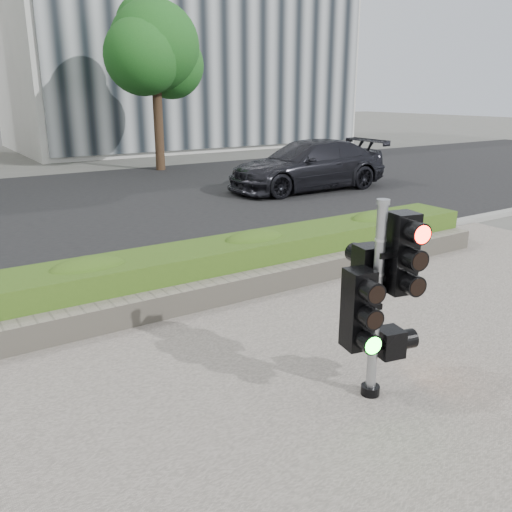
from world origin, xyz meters
The scene contains 10 objects.
ground centered at (0.00, 0.00, 0.00)m, with size 120.00×120.00×0.00m, color #51514C.
sidewalk centered at (0.00, -2.50, 0.01)m, with size 16.00×11.00×0.03m, color #9E9389.
road centered at (0.00, 10.00, 0.01)m, with size 60.00×13.00×0.02m, color black.
curb centered at (0.00, 3.15, 0.06)m, with size 60.00×0.25×0.12m, color gray.
stone_wall centered at (0.00, 1.90, 0.20)m, with size 12.00×0.32×0.34m, color gray.
hedge centered at (0.00, 2.55, 0.37)m, with size 12.00×1.00×0.68m, color olive.
building_right centered at (11.00, 25.00, 6.00)m, with size 18.00×10.00×12.00m, color #B7B7B2.
tree_right centered at (5.48, 15.55, 4.48)m, with size 4.10×3.58×6.53m.
traffic_signal centered at (0.55, -1.10, 1.14)m, with size 0.73×0.58×2.01m.
car_dark centered at (7.55, 8.79, 0.78)m, with size 2.13×5.25×1.52m, color black.
Camera 1 is at (-3.13, -4.57, 2.98)m, focal length 38.00 mm.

